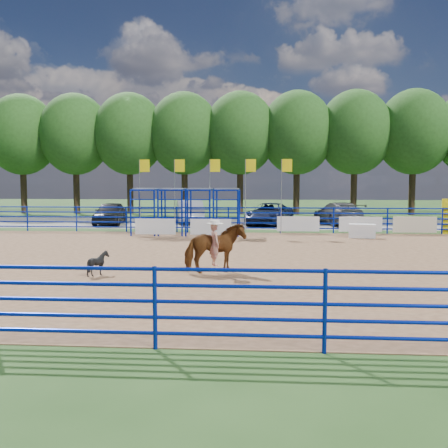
{
  "coord_description": "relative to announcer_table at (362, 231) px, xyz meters",
  "views": [
    {
      "loc": [
        1.88,
        -18.62,
        3.02
      ],
      "look_at": [
        0.42,
        1.0,
        1.3
      ],
      "focal_mm": 40.0,
      "sensor_mm": 36.0,
      "label": 1
    }
  ],
  "objects": [
    {
      "name": "calf",
      "position": [
        -10.44,
        -11.18,
        0.03
      ],
      "size": [
        0.85,
        0.8,
        0.77
      ],
      "primitive_type": "imported",
      "rotation": [
        0.0,
        0.0,
        1.87
      ],
      "color": "black",
      "rests_on": "arena_dirt"
    },
    {
      "name": "horse_and_rider",
      "position": [
        -6.79,
        -10.48,
        0.54
      ],
      "size": [
        2.11,
        1.54,
        2.42
      ],
      "color": "brown",
      "rests_on": "arena_dirt"
    },
    {
      "name": "car_d",
      "position": [
        -0.02,
        8.06,
        0.4
      ],
      "size": [
        3.19,
        5.62,
        1.53
      ],
      "primitive_type": "imported",
      "rotation": [
        0.0,
        0.0,
        3.35
      ],
      "color": "#515153",
      "rests_on": "gravel_strip"
    },
    {
      "name": "car_a",
      "position": [
        -15.66,
        7.14,
        0.4
      ],
      "size": [
        2.23,
        4.67,
        1.54
      ],
      "primitive_type": "imported",
      "rotation": [
        0.0,
        0.0,
        0.09
      ],
      "color": "black",
      "rests_on": "gravel_strip"
    },
    {
      "name": "treeline",
      "position": [
        -7.17,
        18.14,
        7.16
      ],
      "size": [
        56.4,
        6.4,
        11.24
      ],
      "color": "#3F2B19",
      "rests_on": "ground"
    },
    {
      "name": "car_b",
      "position": [
        -10.39,
        8.59,
        0.43
      ],
      "size": [
        2.77,
        5.14,
        1.61
      ],
      "primitive_type": "imported",
      "rotation": [
        0.0,
        0.0,
        3.37
      ],
      "color": "gray",
      "rests_on": "gravel_strip"
    },
    {
      "name": "chute_assembly",
      "position": [
        -9.07,
        0.98,
        0.88
      ],
      "size": [
        19.32,
        2.41,
        4.2
      ],
      "color": "#071FA8",
      "rests_on": "ground"
    },
    {
      "name": "gravel_strip",
      "position": [
        -7.17,
        9.14,
        -0.37
      ],
      "size": [
        40.0,
        10.0,
        0.01
      ],
      "primitive_type": "cube",
      "color": "gray",
      "rests_on": "ground"
    },
    {
      "name": "car_c",
      "position": [
        -4.72,
        7.69,
        0.36
      ],
      "size": [
        3.74,
        5.74,
        1.47
      ],
      "primitive_type": "imported",
      "rotation": [
        0.0,
        0.0,
        -0.27
      ],
      "color": "#151B36",
      "rests_on": "gravel_strip"
    },
    {
      "name": "announcer_table",
      "position": [
        0.0,
        0.0,
        0.0
      ],
      "size": [
        1.44,
        0.85,
        0.72
      ],
      "primitive_type": "cube",
      "rotation": [
        0.0,
        0.0,
        -0.17
      ],
      "color": "white",
      "rests_on": "arena_dirt"
    },
    {
      "name": "perimeter_fence",
      "position": [
        -7.17,
        -7.86,
        0.37
      ],
      "size": [
        30.1,
        20.1,
        1.5
      ],
      "color": "#071FA8",
      "rests_on": "ground"
    },
    {
      "name": "ground",
      "position": [
        -7.17,
        -7.86,
        -0.38
      ],
      "size": [
        120.0,
        120.0,
        0.0
      ],
      "primitive_type": "plane",
      "color": "#2E4F1F",
      "rests_on": "ground"
    },
    {
      "name": "arena_dirt",
      "position": [
        -7.17,
        -7.86,
        -0.37
      ],
      "size": [
        30.0,
        20.0,
        0.02
      ],
      "primitive_type": "cube",
      "color": "#886244",
      "rests_on": "ground"
    }
  ]
}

